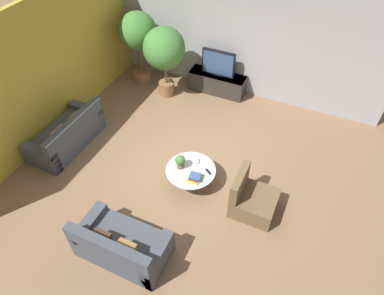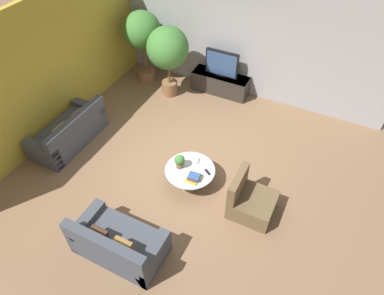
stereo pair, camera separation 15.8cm
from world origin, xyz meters
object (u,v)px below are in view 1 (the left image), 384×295
at_px(coffee_table, 191,173).
at_px(potted_plant_tabletop, 180,161).
at_px(media_console, 217,83).
at_px(armchair_wicker, 252,200).
at_px(couch_near_entry, 122,246).
at_px(couch_by_wall, 68,135).
at_px(potted_palm_corner, 164,51).
at_px(television, 218,63).
at_px(potted_palm_tall, 138,34).

height_order(coffee_table, potted_plant_tabletop, potted_plant_tabletop).
height_order(media_console, potted_plant_tabletop, potted_plant_tabletop).
bearing_deg(armchair_wicker, couch_near_entry, 137.21).
xyz_separation_m(couch_by_wall, potted_palm_corner, (1.10, 2.67, 1.00)).
distance_m(television, armchair_wicker, 3.92).
relative_size(armchair_wicker, potted_palm_corner, 0.46).
bearing_deg(armchair_wicker, television, 31.30).
height_order(armchair_wicker, potted_palm_corner, potted_palm_corner).
xyz_separation_m(potted_palm_corner, potted_plant_tabletop, (1.66, -2.54, -0.74)).
xyz_separation_m(couch_by_wall, potted_palm_tall, (0.16, 2.99, 1.08)).
bearing_deg(television, potted_palm_tall, -170.78).
bearing_deg(television, couch_near_entry, -86.41).
relative_size(television, coffee_table, 0.87).
bearing_deg(television, potted_palm_corner, -150.59).
bearing_deg(television, couch_by_wall, -124.32).
xyz_separation_m(couch_by_wall, armchair_wicker, (4.29, 0.03, -0.01)).
distance_m(coffee_table, armchair_wicker, 1.32).
xyz_separation_m(couch_by_wall, potted_plant_tabletop, (2.76, 0.13, 0.26)).
height_order(television, potted_palm_tall, potted_palm_tall).
relative_size(couch_by_wall, potted_palm_corner, 0.95).
relative_size(television, couch_by_wall, 0.50).
xyz_separation_m(television, couch_by_wall, (-2.28, -3.34, -0.58)).
relative_size(couch_by_wall, potted_plant_tabletop, 6.02).
xyz_separation_m(television, armchair_wicker, (2.01, -3.31, -0.60)).
bearing_deg(potted_palm_tall, couch_near_entry, -63.04).
height_order(media_console, television, television).
xyz_separation_m(coffee_table, potted_plant_tabletop, (-0.22, -0.01, 0.28)).
distance_m(media_console, potted_palm_tall, 2.40).
bearing_deg(media_console, couch_near_entry, -86.41).
relative_size(media_console, potted_plant_tabletop, 5.19).
height_order(television, couch_near_entry, television).
height_order(couch_near_entry, potted_palm_tall, potted_palm_tall).
distance_m(television, potted_palm_corner, 1.42).
relative_size(couch_near_entry, armchair_wicker, 1.78).
xyz_separation_m(media_console, television, (-0.00, -0.00, 0.59)).
distance_m(armchair_wicker, potted_palm_tall, 5.20).
relative_size(coffee_table, potted_plant_tabletop, 3.41).
height_order(media_console, coffee_table, media_console).
bearing_deg(couch_near_entry, television, -86.41).
distance_m(couch_by_wall, potted_palm_corner, 3.05).
xyz_separation_m(television, potted_plant_tabletop, (0.48, -3.21, -0.32)).
bearing_deg(potted_palm_corner, armchair_wicker, -39.61).
xyz_separation_m(potted_palm_tall, potted_plant_tabletop, (2.59, -2.87, -0.82)).
distance_m(armchair_wicker, potted_plant_tabletop, 1.56).
distance_m(couch_near_entry, potted_plant_tabletop, 1.95).
distance_m(potted_palm_corner, potted_plant_tabletop, 3.13).
relative_size(television, couch_near_entry, 0.57).
distance_m(couch_by_wall, armchair_wicker, 4.29).
relative_size(armchair_wicker, potted_plant_tabletop, 2.92).
distance_m(coffee_table, potted_palm_corner, 3.31).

